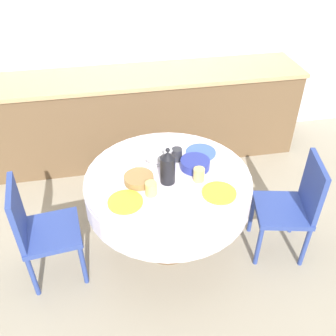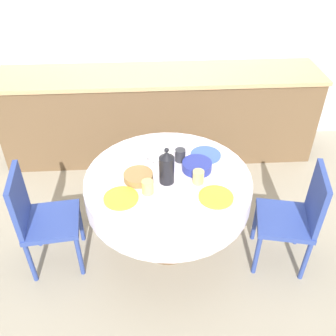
{
  "view_description": "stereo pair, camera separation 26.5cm",
  "coord_description": "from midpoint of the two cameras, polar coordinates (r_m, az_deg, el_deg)",
  "views": [
    {
      "loc": [
        -0.4,
        -2.08,
        2.41
      ],
      "look_at": [
        0.0,
        0.0,
        0.8
      ],
      "focal_mm": 40.0,
      "sensor_mm": 36.0,
      "label": 1
    },
    {
      "loc": [
        -0.13,
        -2.11,
        2.41
      ],
      "look_at": [
        0.0,
        0.0,
        0.8
      ],
      "focal_mm": 40.0,
      "sensor_mm": 36.0,
      "label": 2
    }
  ],
  "objects": [
    {
      "name": "coffee_carafe",
      "position": [
        2.58,
        -2.98,
        -0.02
      ],
      "size": [
        0.11,
        0.11,
        0.29
      ],
      "color": "black",
      "rests_on": "dining_table"
    },
    {
      "name": "cup_near_right",
      "position": [
        2.64,
        1.88,
        -1.12
      ],
      "size": [
        0.08,
        0.08,
        0.1
      ],
      "primitive_type": "cylinder",
      "color": "#DBB766",
      "rests_on": "dining_table"
    },
    {
      "name": "dining_table",
      "position": [
        2.78,
        -2.73,
        -3.47
      ],
      "size": [
        1.22,
        1.22,
        0.72
      ],
      "color": "brown",
      "rests_on": "ground_plane"
    },
    {
      "name": "chair_left",
      "position": [
        2.95,
        16.18,
        -5.36
      ],
      "size": [
        0.48,
        0.48,
        0.87
      ],
      "rotation": [
        0.0,
        0.0,
        1.35
      ],
      "color": "#2D428E",
      "rests_on": "ground_plane"
    },
    {
      "name": "teapot",
      "position": [
        2.78,
        -4.79,
        1.99
      ],
      "size": [
        0.22,
        0.16,
        0.2
      ],
      "color": "white",
      "rests_on": "dining_table"
    },
    {
      "name": "plate_near_right",
      "position": [
        2.56,
        4.88,
        -3.92
      ],
      "size": [
        0.24,
        0.24,
        0.01
      ],
      "primitive_type": "cylinder",
      "color": "yellow",
      "rests_on": "dining_table"
    },
    {
      "name": "cup_far_right",
      "position": [
        2.84,
        -1.32,
        1.99
      ],
      "size": [
        0.08,
        0.08,
        0.1
      ],
      "primitive_type": "cylinder",
      "color": "#28282D",
      "rests_on": "dining_table"
    },
    {
      "name": "fruit_bowl",
      "position": [
        2.77,
        1.41,
        0.53
      ],
      "size": [
        0.22,
        0.22,
        0.06
      ],
      "primitive_type": "cylinder",
      "color": "navy",
      "rests_on": "dining_table"
    },
    {
      "name": "kitchen_counter",
      "position": [
        3.99,
        -5.66,
        7.88
      ],
      "size": [
        3.24,
        0.64,
        0.93
      ],
      "color": "brown",
      "rests_on": "ground_plane"
    },
    {
      "name": "plate_near_left",
      "position": [
        2.52,
        -9.54,
        -5.24
      ],
      "size": [
        0.24,
        0.24,
        0.01
      ],
      "primitive_type": "cylinder",
      "color": "yellow",
      "rests_on": "dining_table"
    },
    {
      "name": "cup_near_left",
      "position": [
        2.53,
        -5.62,
        -3.27
      ],
      "size": [
        0.08,
        0.08,
        0.1
      ],
      "primitive_type": "cylinder",
      "color": "#DBB766",
      "rests_on": "dining_table"
    },
    {
      "name": "cup_far_left",
      "position": [
        2.76,
        -6.98,
        0.51
      ],
      "size": [
        0.08,
        0.08,
        0.1
      ],
      "primitive_type": "cylinder",
      "color": "white",
      "rests_on": "dining_table"
    },
    {
      "name": "ground_plane",
      "position": [
        3.2,
        -2.42,
        -11.59
      ],
      "size": [
        12.0,
        12.0,
        0.0
      ],
      "primitive_type": "plane",
      "color": "#9E937F"
    },
    {
      "name": "plate_far_right",
      "position": [
        2.94,
        2.46,
        2.31
      ],
      "size": [
        0.24,
        0.24,
        0.01
      ],
      "primitive_type": "cylinder",
      "color": "#3856AD",
      "rests_on": "dining_table"
    },
    {
      "name": "bread_basket",
      "position": [
        2.66,
        -7.33,
        -1.78
      ],
      "size": [
        0.21,
        0.21,
        0.05
      ],
      "primitive_type": "cylinder",
      "color": "olive",
      "rests_on": "dining_table"
    },
    {
      "name": "chair_right",
      "position": [
        2.85,
        -21.68,
        -8.61
      ],
      "size": [
        0.44,
        0.44,
        0.87
      ],
      "rotation": [
        0.0,
        0.0,
        -1.46
      ],
      "color": "#2D428E",
      "rests_on": "ground_plane"
    },
    {
      "name": "plate_far_left",
      "position": [
        2.92,
        -8.7,
        1.68
      ],
      "size": [
        0.24,
        0.24,
        0.01
      ],
      "primitive_type": "cylinder",
      "color": "white",
      "rests_on": "dining_table"
    },
    {
      "name": "wall_back",
      "position": [
        3.97,
        -6.99,
        20.77
      ],
      "size": [
        7.0,
        0.05,
        2.6
      ],
      "color": "silver",
      "rests_on": "ground_plane"
    }
  ]
}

